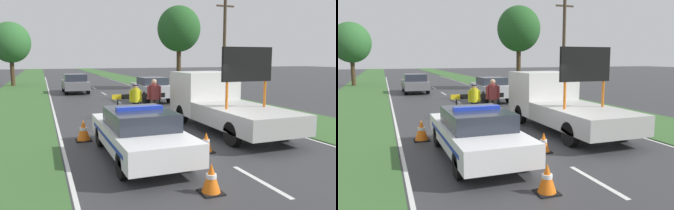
# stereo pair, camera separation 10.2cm
# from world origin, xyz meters

# --- Properties ---
(ground_plane) EXTENTS (160.00, 160.00, 0.00)m
(ground_plane) POSITION_xyz_m (0.00, 0.00, 0.00)
(ground_plane) COLOR #333335
(lane_markings) EXTENTS (7.95, 55.89, 0.01)m
(lane_markings) POSITION_xyz_m (0.00, 14.14, 0.00)
(lane_markings) COLOR silver
(lane_markings) RESTS_ON ground
(grass_verge_left) EXTENTS (3.89, 120.00, 0.03)m
(grass_verge_left) POSITION_xyz_m (-5.97, 20.00, 0.01)
(grass_verge_left) COLOR #38602D
(grass_verge_left) RESTS_ON ground
(grass_verge_right) EXTENTS (3.89, 120.00, 0.03)m
(grass_verge_right) POSITION_xyz_m (5.97, 20.00, 0.01)
(grass_verge_right) COLOR #38602D
(grass_verge_right) RESTS_ON ground
(police_car) EXTENTS (1.81, 4.91, 1.43)m
(police_car) POSITION_xyz_m (-2.01, -0.30, 0.70)
(police_car) COLOR white
(police_car) RESTS_ON ground
(work_truck) EXTENTS (2.25, 6.19, 3.07)m
(work_truck) POSITION_xyz_m (2.01, 2.33, 1.04)
(work_truck) COLOR white
(work_truck) RESTS_ON ground
(road_barrier) EXTENTS (2.50, 0.08, 1.09)m
(road_barrier) POSITION_xyz_m (-0.30, 5.56, 0.90)
(road_barrier) COLOR black
(road_barrier) RESTS_ON ground
(police_officer) EXTENTS (0.57, 0.36, 1.58)m
(police_officer) POSITION_xyz_m (-0.60, 5.09, 0.94)
(police_officer) COLOR #191E38
(police_officer) RESTS_ON ground
(pedestrian_civilian) EXTENTS (0.64, 0.41, 1.80)m
(pedestrian_civilian) POSITION_xyz_m (0.20, 4.90, 1.05)
(pedestrian_civilian) COLOR brown
(pedestrian_civilian) RESTS_ON ground
(traffic_cone_near_police) EXTENTS (0.42, 0.42, 0.59)m
(traffic_cone_near_police) POSITION_xyz_m (-0.06, -0.56, 0.29)
(traffic_cone_near_police) COLOR black
(traffic_cone_near_police) RESTS_ON ground
(traffic_cone_centre_front) EXTENTS (0.51, 0.51, 0.70)m
(traffic_cone_centre_front) POSITION_xyz_m (-3.22, 2.08, 0.35)
(traffic_cone_centre_front) COLOR black
(traffic_cone_centre_front) RESTS_ON ground
(traffic_cone_near_truck) EXTENTS (0.45, 0.45, 0.63)m
(traffic_cone_near_truck) POSITION_xyz_m (-1.33, -3.20, 0.31)
(traffic_cone_near_truck) COLOR black
(traffic_cone_near_truck) RESTS_ON ground
(queued_car_sedan_silver) EXTENTS (1.74, 3.96, 1.52)m
(queued_car_sedan_silver) POSITION_xyz_m (2.05, 10.83, 0.81)
(queued_car_sedan_silver) COLOR #B2B2B7
(queued_car_sedan_silver) RESTS_ON ground
(queued_car_suv_grey) EXTENTS (1.84, 4.38, 1.48)m
(queued_car_suv_grey) POSITION_xyz_m (-1.97, 17.89, 0.76)
(queued_car_suv_grey) COLOR slate
(queued_car_suv_grey) RESTS_ON ground
(roadside_tree_near_left) EXTENTS (3.72, 3.72, 6.16)m
(roadside_tree_near_left) POSITION_xyz_m (-7.04, 26.58, 4.19)
(roadside_tree_near_left) COLOR #42301E
(roadside_tree_near_left) RESTS_ON ground
(roadside_tree_near_right) EXTENTS (3.75, 3.75, 7.21)m
(roadside_tree_near_right) POSITION_xyz_m (6.95, 18.04, 5.20)
(roadside_tree_near_right) COLOR #42301E
(roadside_tree_near_right) RESTS_ON ground
(utility_pole) EXTENTS (1.20, 0.20, 6.53)m
(utility_pole) POSITION_xyz_m (6.33, 9.31, 3.38)
(utility_pole) COLOR #473828
(utility_pole) RESTS_ON ground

